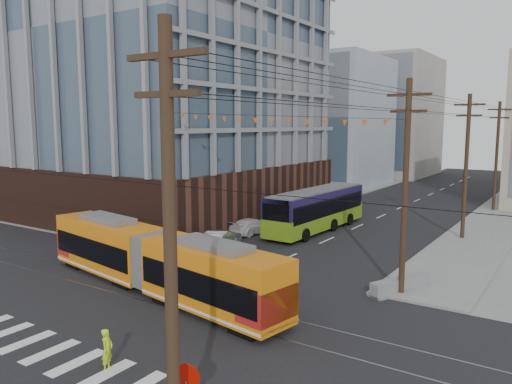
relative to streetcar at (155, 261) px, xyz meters
The scene contains 12 objects.
ground 5.30m from the streetcar, 60.33° to the right, with size 160.00×160.00×0.00m, color slate.
office_building 29.79m from the streetcar, 136.32° to the left, with size 30.00×25.00×28.60m, color #381E16.
bg_bldg_nw_near 50.33m from the streetcar, 106.94° to the left, with size 18.00×16.00×18.00m, color #8C99A5.
bg_bldg_nw_far 69.11m from the streetcar, 99.66° to the left, with size 16.00×18.00×20.00m, color gray.
utility_pole_near 15.59m from the streetcar, 43.34° to the right, with size 0.30×0.30×11.00m, color black.
streetcar is the anchor object (origin of this frame).
city_bus 18.47m from the streetcar, 89.52° to the left, with size 2.69×12.41×3.52m, color #191239, non-canonical shape.
parked_car_silver 9.39m from the streetcar, 106.08° to the left, with size 1.50×4.30×1.42m, color #A5A6A9.
parked_car_white 14.87m from the streetcar, 103.87° to the left, with size 1.76×4.34×1.26m, color silver.
parked_car_grey 19.32m from the streetcar, 99.30° to the left, with size 2.18×4.73×1.31m, color slate.
pedestrian 8.53m from the streetcar, 56.56° to the right, with size 0.56×0.37×1.53m, color #C1F91B.
jersey_barrier 12.94m from the streetcar, 33.08° to the left, with size 0.87×3.87×0.77m, color slate.
Camera 1 is at (15.96, -13.85, 8.77)m, focal length 35.00 mm.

